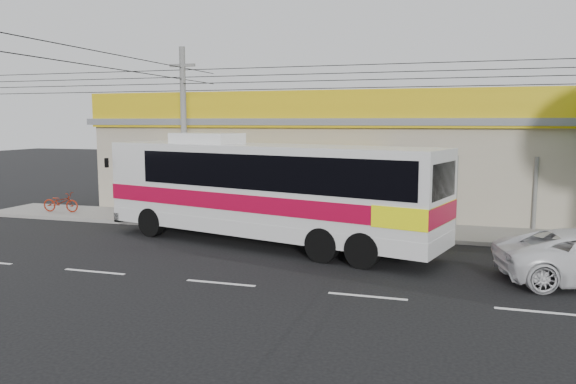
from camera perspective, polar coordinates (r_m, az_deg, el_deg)
name	(u,v)px	position (r m, az deg, el deg)	size (l,w,h in m)	color
ground	(253,261)	(17.78, -3.59, -7.05)	(120.00, 120.00, 0.00)	black
sidewalk	(303,225)	(23.35, 1.57, -3.41)	(30.00, 3.20, 0.15)	gray
lane_markings	(221,283)	(15.55, -6.85, -9.19)	(50.00, 0.12, 0.01)	silver
storefront_building	(332,163)	(28.41, 4.54, 2.99)	(22.60, 9.20, 5.70)	#A49A84
coach_bus	(270,186)	(19.73, -1.85, 0.60)	(13.02, 5.98, 3.93)	silver
motorbike_red	(61,202)	(28.35, -22.09, -0.96)	(0.61, 1.75, 0.92)	maroon
motorbike_dark	(154,203)	(25.76, -13.47, -1.08)	(0.57, 2.01, 1.21)	black
utility_pole	(183,79)	(23.49, -10.65, 11.19)	(34.00, 14.00, 7.35)	slate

